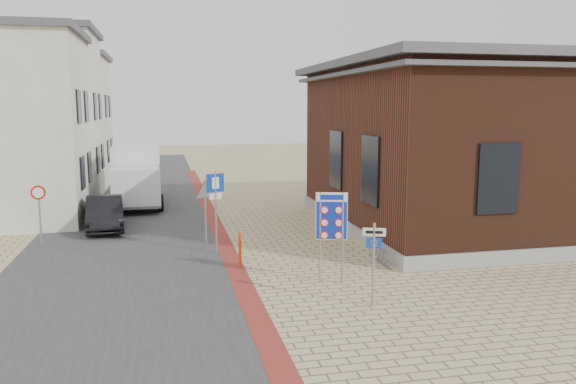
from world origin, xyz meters
name	(u,v)px	position (x,y,z in m)	size (l,w,h in m)	color
ground	(319,290)	(0.00, 0.00, 0.00)	(120.00, 120.00, 0.00)	tan
road_strip	(137,205)	(-5.50, 15.00, 0.01)	(7.00, 60.00, 0.02)	#38383A
curb_strip	(214,221)	(-2.00, 10.00, 0.01)	(0.60, 40.00, 0.02)	maroon
brick_building	(480,143)	(8.99, 7.00, 3.49)	(13.00, 13.00, 6.80)	gray
townhouse_mid	(29,115)	(-10.99, 18.00, 4.57)	(7.40, 6.40, 9.10)	beige
townhouse_far	(51,120)	(-10.99, 24.00, 4.17)	(7.40, 6.40, 8.30)	beige
bike_rack	(379,255)	(2.65, 2.20, 0.26)	(0.08, 1.80, 0.60)	slate
sedan	(105,213)	(-6.50, 9.37, 0.67)	(1.42, 4.08, 1.34)	black
box_truck	(136,176)	(-5.46, 14.71, 1.54)	(2.62, 5.80, 2.99)	slate
border_sign	(332,218)	(0.50, 0.50, 1.88)	(0.88, 0.29, 2.63)	gray
essen_sign	(374,252)	(1.00, -1.50, 1.39)	(0.56, 0.23, 2.14)	gray
parking_sign	(215,197)	(-2.39, 4.50, 1.97)	(0.61, 0.23, 2.84)	gray
yield_sign	(205,197)	(-2.65, 5.73, 1.78)	(0.80, 0.33, 2.34)	gray
speed_sign	(39,206)	(-8.50, 7.00, 1.46)	(0.52, 0.07, 2.20)	gray
bollard	(240,249)	(-1.80, 2.80, 0.53)	(0.10, 0.10, 1.07)	red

